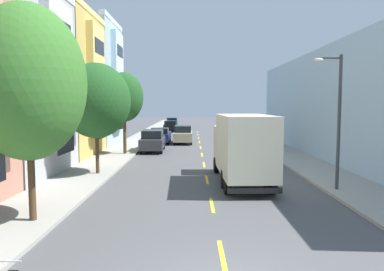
% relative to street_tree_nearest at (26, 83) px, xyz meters
% --- Properties ---
extents(ground_plane, '(160.00, 160.00, 0.00)m').
position_rel_street_tree_nearest_xyz_m(ground_plane, '(6.40, 25.34, -4.91)').
color(ground_plane, '#4C4C4F').
extents(sidewalk_left, '(3.20, 120.00, 0.14)m').
position_rel_street_tree_nearest_xyz_m(sidewalk_left, '(-0.70, 23.34, -4.84)').
color(sidewalk_left, '#99968E').
rests_on(sidewalk_left, ground_plane).
extents(sidewalk_right, '(3.20, 120.00, 0.14)m').
position_rel_street_tree_nearest_xyz_m(sidewalk_right, '(13.50, 23.34, -4.84)').
color(sidewalk_right, '#99968E').
rests_on(sidewalk_right, ground_plane).
extents(lane_centerline_dashes, '(0.14, 47.20, 0.01)m').
position_rel_street_tree_nearest_xyz_m(lane_centerline_dashes, '(6.40, 19.84, -4.90)').
color(lane_centerline_dashes, yellow).
rests_on(lane_centerline_dashes, ground_plane).
extents(townhouse_third_mustard, '(13.03, 7.88, 11.62)m').
position_rel_street_tree_nearest_xyz_m(townhouse_third_mustard, '(-8.41, 16.38, 0.70)').
color(townhouse_third_mustard, tan).
rests_on(townhouse_third_mustard, ground_plane).
extents(townhouse_fourth_powder_blue, '(14.30, 7.88, 12.73)m').
position_rel_street_tree_nearest_xyz_m(townhouse_fourth_powder_blue, '(-9.04, 24.45, 1.26)').
color(townhouse_fourth_powder_blue, '#9EB7CC').
rests_on(townhouse_fourth_powder_blue, ground_plane).
extents(apartment_block_opposite, '(10.00, 36.00, 8.40)m').
position_rel_street_tree_nearest_xyz_m(apartment_block_opposite, '(20.10, 15.34, -0.70)').
color(apartment_block_opposite, '#9EB7CC').
rests_on(apartment_block_opposite, ground_plane).
extents(street_tree_nearest, '(3.89, 3.89, 7.43)m').
position_rel_street_tree_nearest_xyz_m(street_tree_nearest, '(0.00, 0.00, 0.00)').
color(street_tree_nearest, '#47331E').
rests_on(street_tree_nearest, sidewalk_left).
extents(street_tree_second, '(3.99, 3.99, 6.44)m').
position_rel_street_tree_nearest_xyz_m(street_tree_second, '(-0.00, 8.55, -0.51)').
color(street_tree_second, '#47331E').
rests_on(street_tree_second, sidewalk_left).
extents(street_tree_third, '(3.14, 3.14, 6.69)m').
position_rel_street_tree_nearest_xyz_m(street_tree_third, '(-0.00, 17.10, -0.12)').
color(street_tree_third, '#47331E').
rests_on(street_tree_third, sidewalk_left).
extents(street_lamp, '(1.35, 0.28, 6.34)m').
position_rel_street_tree_nearest_xyz_m(street_lamp, '(12.34, 4.58, -1.06)').
color(street_lamp, '#38383D').
rests_on(street_lamp, sidewalk_right).
extents(delivery_box_truck, '(2.60, 7.48, 3.65)m').
position_rel_street_tree_nearest_xyz_m(delivery_box_truck, '(8.21, 6.40, -2.88)').
color(delivery_box_truck, beige).
rests_on(delivery_box_truck, ground_plane).
extents(parked_pickup_black, '(2.12, 5.34, 1.73)m').
position_rel_street_tree_nearest_xyz_m(parked_pickup_black, '(2.18, 43.49, -4.08)').
color(parked_pickup_black, black).
rests_on(parked_pickup_black, ground_plane).
extents(parked_suv_teal, '(1.97, 4.81, 1.93)m').
position_rel_street_tree_nearest_xyz_m(parked_suv_teal, '(2.09, 50.14, -3.92)').
color(parked_suv_teal, '#195B60').
rests_on(parked_suv_teal, ground_plane).
extents(parked_pickup_navy, '(2.02, 5.31, 1.73)m').
position_rel_street_tree_nearest_xyz_m(parked_pickup_navy, '(2.16, 26.14, -4.08)').
color(parked_pickup_navy, navy).
rests_on(parked_pickup_navy, ground_plane).
extents(parked_suv_orange, '(1.96, 4.81, 1.93)m').
position_rel_street_tree_nearest_xyz_m(parked_suv_orange, '(10.67, 19.92, -3.92)').
color(parked_suv_orange, orange).
rests_on(parked_suv_orange, ground_plane).
extents(parked_sedan_forest, '(1.81, 4.50, 1.43)m').
position_rel_street_tree_nearest_xyz_m(parked_sedan_forest, '(10.85, 31.60, -4.16)').
color(parked_sedan_forest, '#194C28').
rests_on(parked_sedan_forest, ground_plane).
extents(parked_suv_charcoal, '(2.02, 4.83, 1.93)m').
position_rel_street_tree_nearest_xyz_m(parked_suv_charcoal, '(2.06, 19.39, -3.92)').
color(parked_suv_charcoal, '#333338').
rests_on(parked_suv_charcoal, ground_plane).
extents(moving_champagne_sedan, '(1.95, 4.80, 1.93)m').
position_rel_street_tree_nearest_xyz_m(moving_champagne_sedan, '(4.60, 26.11, -3.92)').
color(moving_champagne_sedan, tan).
rests_on(moving_champagne_sedan, ground_plane).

